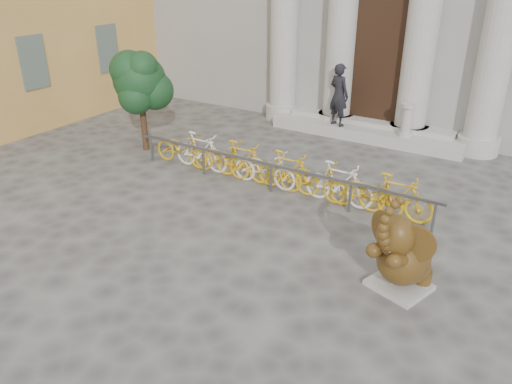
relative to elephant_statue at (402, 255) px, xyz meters
The scene contains 7 objects.
ground 4.02m from the elephant_statue, 145.99° to the right, with size 80.00×80.00×0.00m, color #474442.
entrance_steps 7.91m from the elephant_statue, 114.57° to the left, with size 6.00×1.20×0.36m, color #A8A59E.
elephant_statue is the anchor object (origin of this frame).
bike_rack 4.52m from the elephant_statue, 147.42° to the left, with size 8.00×0.53×1.00m.
tree 8.87m from the elephant_statue, 161.76° to the left, with size 1.65×1.50×2.86m.
pedestrian 8.01m from the elephant_statue, 121.13° to the left, with size 0.69×0.45×1.90m, color black.
balustrade_post 7.17m from the elephant_statue, 106.20° to the left, with size 0.40×0.40×0.97m.
Camera 1 is at (4.92, -5.00, 5.13)m, focal length 35.00 mm.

